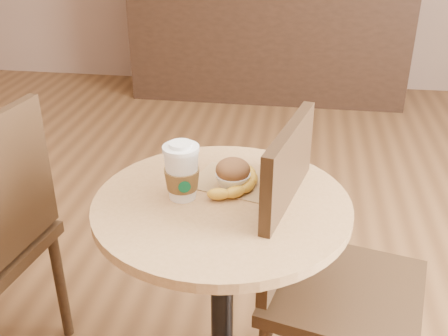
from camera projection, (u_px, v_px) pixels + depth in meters
The scene contains 7 objects.
cafe_table at pixel (222, 261), 1.55m from camera, with size 0.72×0.72×0.75m.
chair_right at pixel (323, 272), 1.52m from camera, with size 0.51×0.51×0.97m.
service_counter at pixel (269, 33), 4.30m from camera, with size 2.30×0.65×1.04m.
kraft_bag at pixel (236, 182), 1.55m from camera, with size 0.24×0.18×0.00m, color #9A774A.
coffee_cup at pixel (182, 173), 1.44m from camera, with size 0.10×0.10×0.17m.
muffin at pixel (233, 174), 1.49m from camera, with size 0.10×0.10×0.09m.
banana at pixel (237, 180), 1.52m from camera, with size 0.15×0.25×0.03m, color gold, non-canonical shape.
Camera 1 is at (0.29, -1.16, 1.49)m, focal length 42.00 mm.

